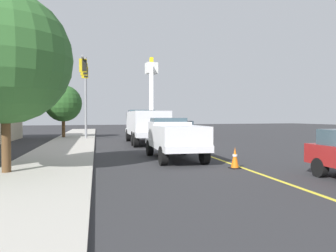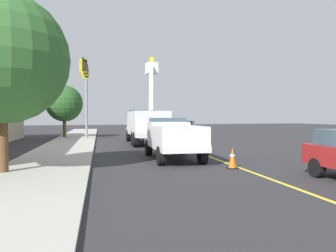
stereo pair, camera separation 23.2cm
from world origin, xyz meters
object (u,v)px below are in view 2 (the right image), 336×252
at_px(traffic_cone_leading, 232,158).
at_px(traffic_cone_mid_rear, 158,135).
at_px(traffic_signal_mast, 85,81).
at_px(traffic_cone_mid_front, 188,144).
at_px(service_pickup_truck, 173,137).
at_px(passing_minivan, 182,128).
at_px(utility_bucket_truck, 146,123).

height_order(traffic_cone_leading, traffic_cone_mid_rear, traffic_cone_leading).
bearing_deg(traffic_signal_mast, traffic_cone_mid_front, -147.00).
bearing_deg(service_pickup_truck, traffic_cone_mid_front, -29.69).
bearing_deg(traffic_signal_mast, passing_minivan, -75.53).
relative_size(traffic_cone_leading, traffic_signal_mast, 0.12).
xyz_separation_m(utility_bucket_truck, service_pickup_truck, (-9.69, 1.04, -0.49)).
distance_m(utility_bucket_truck, traffic_cone_mid_front, 5.48).
bearing_deg(traffic_signal_mast, traffic_cone_mid_rear, -89.25).
distance_m(traffic_cone_mid_front, traffic_signal_mast, 11.88).
distance_m(service_pickup_truck, traffic_cone_leading, 3.77).
xyz_separation_m(service_pickup_truck, traffic_cone_mid_rear, (13.78, -3.23, -0.74)).
relative_size(utility_bucket_truck, traffic_signal_mast, 1.11).
bearing_deg(traffic_cone_mid_front, passing_minivan, -18.42).
relative_size(traffic_cone_leading, traffic_cone_mid_rear, 1.14).
bearing_deg(traffic_signal_mast, traffic_cone_leading, -164.66).
bearing_deg(utility_bucket_truck, traffic_signal_mast, 47.21).
xyz_separation_m(traffic_cone_mid_front, traffic_cone_mid_rear, (9.19, -0.61, 0.03)).
height_order(traffic_cone_mid_rear, traffic_signal_mast, traffic_signal_mast).
xyz_separation_m(utility_bucket_truck, traffic_signal_mast, (4.01, 4.34, 3.56)).
height_order(traffic_cone_mid_front, traffic_cone_mid_rear, traffic_cone_mid_rear).
bearing_deg(service_pickup_truck, traffic_cone_mid_rear, -13.18).
bearing_deg(utility_bucket_truck, passing_minivan, -39.81).
bearing_deg(traffic_signal_mast, utility_bucket_truck, -132.79).
bearing_deg(traffic_cone_mid_rear, utility_bucket_truck, 151.93).
xyz_separation_m(utility_bucket_truck, traffic_cone_mid_front, (-5.09, -1.58, -1.27)).
bearing_deg(passing_minivan, traffic_cone_mid_rear, 126.78).
bearing_deg(traffic_cone_mid_front, utility_bucket_truck, 17.20).
xyz_separation_m(service_pickup_truck, traffic_cone_mid_front, (4.60, -2.62, -0.77)).
bearing_deg(traffic_cone_leading, passing_minivan, -14.50).
bearing_deg(traffic_cone_mid_front, traffic_signal_mast, 33.00).
distance_m(traffic_cone_mid_rear, traffic_signal_mast, 8.10).
height_order(passing_minivan, traffic_signal_mast, traffic_signal_mast).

